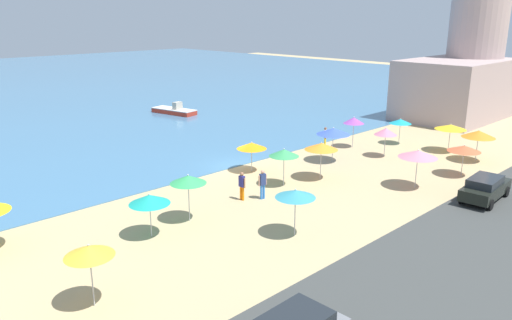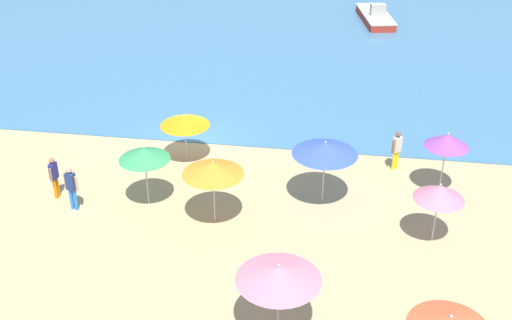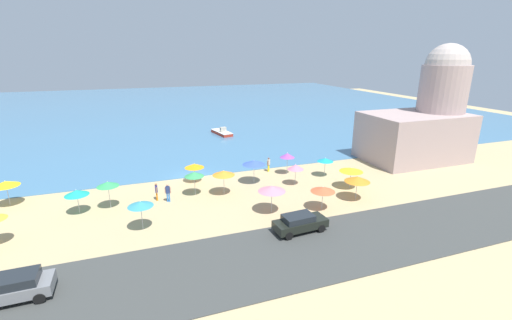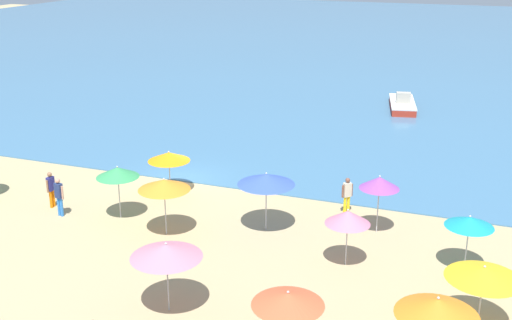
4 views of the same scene
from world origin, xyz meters
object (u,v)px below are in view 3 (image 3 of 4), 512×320
Objects in this scene: beach_umbrella_8 at (108,184)px; beach_umbrella_5 at (224,173)px; beach_umbrella_3 at (272,189)px; beach_umbrella_10 at (194,166)px; parked_car_2 at (15,287)px; beach_umbrella_11 at (287,155)px; skiff_nearshore at (222,132)px; beach_umbrella_15 at (140,204)px; bather_2 at (269,164)px; harbor_fortress at (426,120)px; beach_umbrella_12 at (254,163)px; parked_car_0 at (300,223)px; beach_umbrella_2 at (351,170)px; beach_umbrella_1 at (5,184)px; beach_umbrella_4 at (325,160)px; bather_0 at (168,192)px; beach_umbrella_0 at (357,179)px; beach_umbrella_13 at (296,167)px; beach_umbrella_7 at (194,174)px; beach_umbrella_14 at (76,193)px; beach_umbrella_9 at (323,189)px; bather_1 at (156,191)px.

beach_umbrella_5 is at bearing -2.05° from beach_umbrella_8.
beach_umbrella_3 is 1.17× the size of beach_umbrella_10.
beach_umbrella_8 is 12.37m from parked_car_2.
beach_umbrella_11 is at bearing 21.84° from beach_umbrella_5.
parked_car_2 is at bearing -162.59° from beach_umbrella_3.
beach_umbrella_11 reaches higher than skiff_nearshore.
beach_umbrella_5 is at bearing -103.48° from skiff_nearshore.
beach_umbrella_8 reaches higher than beach_umbrella_15.
bather_2 is 22.13m from harbor_fortress.
parked_car_2 is at bearing -145.58° from beach_umbrella_12.
parked_car_0 is at bearing -90.51° from beach_umbrella_12.
beach_umbrella_10 is 0.37× the size of skiff_nearshore.
beach_umbrella_1 is at bearing 168.06° from beach_umbrella_2.
beach_umbrella_15 reaches higher than beach_umbrella_4.
beach_umbrella_15 is at bearing -167.47° from harbor_fortress.
beach_umbrella_1 is 0.95× the size of beach_umbrella_8.
beach_umbrella_11 is 1.44× the size of bather_0.
beach_umbrella_2 reaches higher than beach_umbrella_4.
beach_umbrella_1 is at bearing 168.25° from beach_umbrella_5.
beach_umbrella_8 reaches higher than parked_car_2.
beach_umbrella_0 is 2.95m from beach_umbrella_2.
beach_umbrella_3 is at bearing -144.36° from beach_umbrella_4.
beach_umbrella_5 is 9.13m from beach_umbrella_11.
beach_umbrella_15 reaches higher than beach_umbrella_0.
beach_umbrella_5 is 4.35m from beach_umbrella_12.
skiff_nearshore is at bearing 93.77° from beach_umbrella_13.
beach_umbrella_7 reaches higher than beach_umbrella_10.
beach_umbrella_10 is 1.25× the size of bather_2.
beach_umbrella_14 is at bearing 80.24° from parked_car_2.
beach_umbrella_1 is at bearing 157.50° from beach_umbrella_8.
beach_umbrella_8 reaches higher than bather_0.
beach_umbrella_5 is at bearing -143.72° from bather_2.
beach_umbrella_3 reaches higher than bather_2.
parked_car_2 is at bearing -111.40° from beach_umbrella_8.
parked_car_2 is at bearing -163.64° from beach_umbrella_2.
bather_2 reaches higher than parked_car_0.
harbor_fortress is (43.57, 14.34, 4.37)m from parked_car_2.
beach_umbrella_10 reaches higher than bather_0.
harbor_fortress is at bearing -0.32° from beach_umbrella_11.
beach_umbrella_7 reaches higher than beach_umbrella_9.
parked_car_2 is (-12.98, -15.51, -1.02)m from beach_umbrella_10.
harbor_fortress is at bearing 4.17° from bather_1.
bather_0 is 0.42× the size of parked_car_0.
bather_2 is at bearing 3.33° from beach_umbrella_10.
bather_2 is (-1.70, 1.57, -1.32)m from beach_umbrella_11.
bather_1 is (4.16, 0.36, -1.37)m from beach_umbrella_8.
beach_umbrella_3 is 19.06m from parked_car_2.
skiff_nearshore is (11.69, 25.85, -0.64)m from bather_0.
beach_umbrella_7 is 31.45m from harbor_fortress.
beach_umbrella_10 is at bearing 154.35° from beach_umbrella_2.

